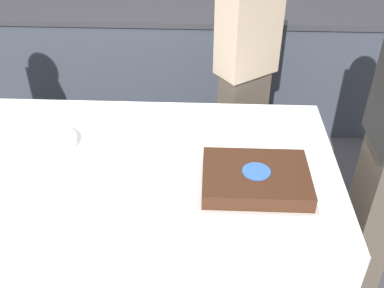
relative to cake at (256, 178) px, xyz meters
The scene contains 7 objects.
ground_plane 0.98m from the cake, 164.72° to the left, with size 14.00×14.00×0.00m, color #424247.
back_counter 1.88m from the cake, 107.59° to the left, with size 4.40×0.58×0.92m.
dining_table 0.71m from the cake, 164.72° to the left, with size 1.90×1.07×0.76m.
cake is the anchor object (origin of this frame).
plate_stack 0.99m from the cake, 165.09° to the left, with size 0.23×0.23×0.04m.
side_plate_near_cake 0.32m from the cake, 78.67° to the left, with size 0.21×0.21×0.00m.
person_cutting_cake 0.91m from the cake, 90.00° to the left, with size 0.38×0.36×1.62m.
Camera 1 is at (0.35, -1.64, 2.03)m, focal length 42.00 mm.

